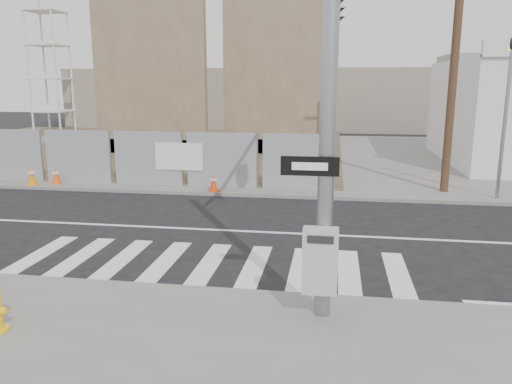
# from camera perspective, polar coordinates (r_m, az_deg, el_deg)

# --- Properties ---
(ground) EXTENTS (100.00, 100.00, 0.00)m
(ground) POSITION_cam_1_polar(r_m,az_deg,el_deg) (13.37, -2.72, -4.45)
(ground) COLOR black
(ground) RESTS_ON ground
(sidewalk_far) EXTENTS (50.00, 20.00, 0.12)m
(sidewalk_far) POSITION_cam_1_polar(r_m,az_deg,el_deg) (26.93, 3.27, 4.23)
(sidewalk_far) COLOR slate
(sidewalk_far) RESTS_ON ground
(signal_pole) EXTENTS (0.96, 5.87, 7.00)m
(signal_pole) POSITION_cam_1_polar(r_m,az_deg,el_deg) (10.52, 8.68, 17.22)
(signal_pole) COLOR gray
(signal_pole) RESTS_ON sidewalk_near
(far_signal_pole) EXTENTS (0.16, 0.20, 5.60)m
(far_signal_pole) POSITION_cam_1_polar(r_m,az_deg,el_deg) (17.96, 26.81, 9.85)
(far_signal_pole) COLOR gray
(far_signal_pole) RESTS_ON sidewalk_far
(chain_link_fence) EXTENTS (24.60, 0.04, 2.00)m
(chain_link_fence) POSITION_cam_1_polar(r_m,az_deg,el_deg) (21.76, -26.64, 3.81)
(chain_link_fence) COLOR gray
(chain_link_fence) RESTS_ON sidewalk_far
(concrete_wall_left) EXTENTS (6.00, 1.30, 8.00)m
(concrete_wall_left) POSITION_cam_1_polar(r_m,az_deg,el_deg) (27.36, -11.88, 11.10)
(concrete_wall_left) COLOR brown
(concrete_wall_left) RESTS_ON sidewalk_far
(concrete_wall_right) EXTENTS (5.50, 1.30, 8.00)m
(concrete_wall_right) POSITION_cam_1_polar(r_m,az_deg,el_deg) (26.80, 2.29, 11.32)
(concrete_wall_right) COLOR brown
(concrete_wall_right) RESTS_ON sidewalk_far
(utility_pole_right) EXTENTS (1.60, 0.28, 10.00)m
(utility_pole_right) POSITION_cam_1_polar(r_m,az_deg,el_deg) (18.49, 21.90, 15.67)
(utility_pole_right) COLOR #4A3322
(utility_pole_right) RESTS_ON sidewalk_far
(traffic_cone_b) EXTENTS (0.49, 0.49, 0.72)m
(traffic_cone_b) POSITION_cam_1_polar(r_m,az_deg,el_deg) (20.44, -24.28, 1.72)
(traffic_cone_b) COLOR orange
(traffic_cone_b) RESTS_ON sidewalk_far
(traffic_cone_c) EXTENTS (0.43, 0.43, 0.64)m
(traffic_cone_c) POSITION_cam_1_polar(r_m,az_deg,el_deg) (20.35, -21.90, 1.76)
(traffic_cone_c) COLOR #FF4D0D
(traffic_cone_c) RESTS_ON sidewalk_far
(traffic_cone_d) EXTENTS (0.43, 0.43, 0.65)m
(traffic_cone_d) POSITION_cam_1_polar(r_m,az_deg,el_deg) (17.59, -4.87, 1.10)
(traffic_cone_d) COLOR red
(traffic_cone_d) RESTS_ON sidewalk_far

